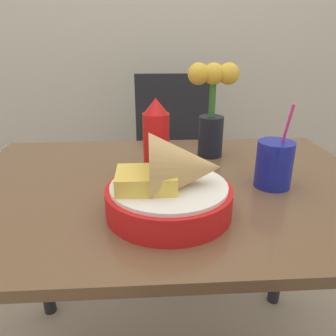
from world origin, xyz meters
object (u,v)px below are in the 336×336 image
Objects in this scene: chair_far_window at (176,153)px; food_basket at (174,186)px; ketchup_bottle at (156,138)px; flower_vase at (212,106)px; drink_cup at (274,166)px.

food_basket is (-0.09, -0.94, 0.25)m from chair_far_window.
chair_far_window is at bearing 84.66° from food_basket.
food_basket is 0.23m from ketchup_bottle.
ketchup_bottle is at bearing 97.64° from food_basket.
flower_vase is (0.17, 0.14, 0.06)m from ketchup_bottle.
ketchup_bottle reaches higher than food_basket.
food_basket is 0.94× the size of flower_vase.
food_basket is 1.25× the size of drink_cup.
ketchup_bottle is (-0.12, -0.71, 0.29)m from chair_far_window.
chair_far_window is 0.97m from food_basket.
chair_far_window is at bearing 80.67° from ketchup_bottle.
food_basket is 0.40m from flower_vase.
flower_vase is at bearing 116.11° from drink_cup.
flower_vase reaches higher than ketchup_bottle.
ketchup_bottle reaches higher than chair_far_window.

